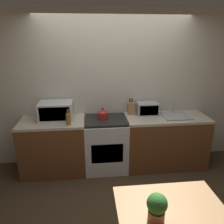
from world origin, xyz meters
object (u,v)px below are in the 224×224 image
toaster_oven (147,108)px  dining_table (172,222)px  stove_range (106,144)px  bottle (68,119)px  kettle (103,114)px  microwave (56,111)px

toaster_oven → dining_table: (-0.32, -2.09, -0.33)m
stove_range → bottle: (-0.58, -0.19, 0.55)m
kettle → bottle: 0.58m
microwave → bottle: 0.37m
dining_table → kettle: bearing=103.2°
kettle → microwave: microwave is taller
kettle → microwave: (-0.75, 0.06, 0.06)m
toaster_oven → stove_range: bearing=-167.6°
dining_table → bottle: bearing=119.8°
stove_range → dining_table: 1.98m
bottle → dining_table: bearing=-60.2°
stove_range → toaster_oven: 0.93m
stove_range → dining_table: (0.42, -1.93, 0.23)m
stove_range → toaster_oven: toaster_oven is taller
dining_table → toaster_oven: bearing=81.4°
microwave → toaster_oven: 1.53m
toaster_oven → microwave: bearing=-177.8°
kettle → toaster_oven: toaster_oven is taller
dining_table → stove_range: bearing=102.2°
stove_range → kettle: bearing=139.7°
stove_range → toaster_oven: bearing=12.4°
microwave → dining_table: size_ratio=0.57×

